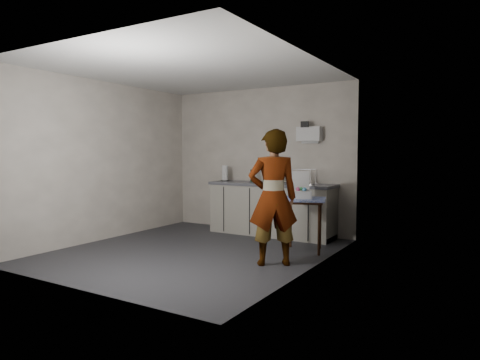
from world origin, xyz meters
The scene contains 15 objects.
ground centered at (0.00, 0.00, 0.00)m, with size 4.00×4.00×0.00m, color #25262A.
wall_back centered at (0.00, 1.99, 1.30)m, with size 3.60×0.02×2.60m, color #B0A699.
wall_right centered at (1.79, 0.00, 1.30)m, with size 0.02×4.00×2.60m, color #B0A699.
wall_left centered at (-1.79, 0.00, 1.30)m, with size 0.02×4.00×2.60m, color #B0A699.
ceiling centered at (0.00, 0.00, 2.60)m, with size 3.60×4.00×0.01m, color white.
kitchen_counter centered at (0.40, 1.70, 0.43)m, with size 2.24×0.62×0.91m.
wall_shelf centered at (1.00, 1.92, 1.75)m, with size 0.42×0.18×0.37m.
side_table centered at (1.36, 0.86, 0.67)m, with size 0.76×0.76×0.77m.
standing_man centered at (1.31, -0.05, 0.87)m, with size 0.63×0.42×1.73m, color #B2A593.
soap_bottle centered at (0.31, 1.68, 1.07)m, with size 0.12×0.12×0.32m, color black.
soda_can centered at (0.49, 1.69, 0.97)m, with size 0.07×0.07×0.12m, color red.
dark_bottle centered at (0.03, 1.68, 1.02)m, with size 0.07×0.07×0.23m, color black.
paper_towel centered at (-0.56, 1.70, 1.05)m, with size 0.16×0.16×0.29m.
dish_rack centered at (0.99, 1.72, 0.97)m, with size 0.36×0.27×0.25m.
bakery_box centered at (1.31, 0.85, 0.86)m, with size 0.38×0.39×0.39m.
Camera 1 is at (3.73, -4.91, 1.45)m, focal length 32.00 mm.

